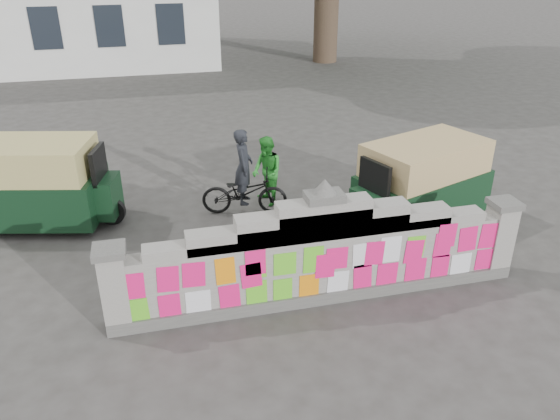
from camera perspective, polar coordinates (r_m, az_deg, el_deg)
The scene contains 7 objects.
ground at distance 8.66m, azimuth 4.24°, elevation -9.12°, with size 100.00×100.00×0.00m, color #383533.
parapet_wall at distance 8.24m, azimuth 4.42°, elevation -4.88°, with size 6.48×0.44×2.01m.
cyclist_bike at distance 11.04m, azimuth -3.74°, elevation 1.82°, with size 0.60×1.72×0.90m, color black.
cyclist_rider at distance 10.91m, azimuth -3.79°, elevation 3.33°, with size 0.56×0.37×1.53m, color black.
pedestrian at distance 11.33m, azimuth -1.39°, elevation 4.06°, with size 0.71×0.55×1.46m, color #268E2A.
rickshaw_left at distance 11.40m, azimuth -24.30°, elevation 2.57°, with size 3.14×1.98×1.68m.
rickshaw_right at distance 10.88m, azimuth 14.45°, elevation 2.89°, with size 3.02×2.15×1.63m.
Camera 1 is at (-2.32, -6.68, 4.99)m, focal length 35.00 mm.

